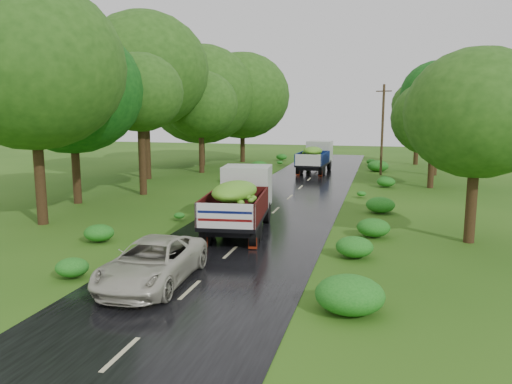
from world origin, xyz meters
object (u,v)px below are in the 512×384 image
(truck_far, at_px, (316,155))
(utility_pole, at_px, (382,129))
(truck_near, at_px, (240,197))
(car, at_px, (152,262))

(truck_far, bearing_deg, utility_pole, -0.32)
(truck_near, relative_size, utility_pole, 0.91)
(car, height_order, utility_pole, utility_pole)
(car, bearing_deg, truck_far, 85.44)
(car, relative_size, utility_pole, 0.66)
(utility_pole, bearing_deg, truck_near, -86.21)
(car, bearing_deg, truck_near, 81.77)
(truck_far, xyz_separation_m, car, (-1.17, -28.18, -0.74))
(car, distance_m, utility_pole, 28.78)
(truck_near, xyz_separation_m, truck_far, (0.43, 21.13, -0.07))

